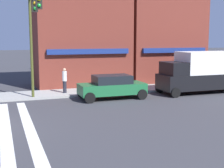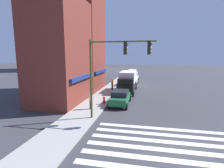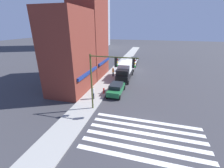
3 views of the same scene
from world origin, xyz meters
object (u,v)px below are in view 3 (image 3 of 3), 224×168
at_px(sedan_green, 116,88).
at_px(pedestrian_orange_vest, 113,72).
at_px(fire_hydrant, 104,90).
at_px(box_truck_black, 125,71).
at_px(pedestrian_blue_shirt, 121,66).
at_px(traffic_signal, 107,72).
at_px(van_white, 130,64).
at_px(pedestrian_white_shirt, 93,93).
at_px(sedan_silver, 133,60).

xyz_separation_m(sedan_green, pedestrian_orange_vest, (7.45, 2.42, 0.23)).
xyz_separation_m(sedan_green, fire_hydrant, (-0.64, 1.70, -0.23)).
bearing_deg(box_truck_black, pedestrian_blue_shirt, 21.18).
distance_m(box_truck_black, fire_hydrant, 7.86).
bearing_deg(traffic_signal, pedestrian_orange_vest, 11.64).
height_order(traffic_signal, box_truck_black, traffic_signal).
xyz_separation_m(traffic_signal, pedestrian_orange_vest, (12.42, 2.56, -3.75)).
bearing_deg(pedestrian_orange_vest, box_truck_black, 160.10).
height_order(sedan_green, fire_hydrant, sedan_green).
distance_m(sedan_green, pedestrian_orange_vest, 7.84).
relative_size(van_white, pedestrian_orange_vest, 2.85).
height_order(van_white, pedestrian_orange_vest, van_white).
relative_size(sedan_green, fire_hydrant, 5.24).
relative_size(box_truck_black, pedestrian_white_shirt, 3.51).
relative_size(sedan_green, van_white, 0.88).
height_order(pedestrian_white_shirt, pedestrian_orange_vest, same).
distance_m(pedestrian_blue_shirt, pedestrian_white_shirt, 14.49).
relative_size(box_truck_black, van_white, 1.23).
distance_m(sedan_green, fire_hydrant, 1.83).
xyz_separation_m(van_white, pedestrian_orange_vest, (-6.29, 2.42, -0.21)).
xyz_separation_m(traffic_signal, van_white, (18.71, 0.14, -3.54)).
bearing_deg(traffic_signal, sedan_silver, 0.33).
distance_m(box_truck_black, pedestrian_blue_shirt, 5.19).
height_order(box_truck_black, sedan_silver, box_truck_black).
relative_size(pedestrian_blue_shirt, pedestrian_orange_vest, 1.00).
distance_m(box_truck_black, van_white, 6.77).
bearing_deg(pedestrian_white_shirt, fire_hydrant, 39.92).
xyz_separation_m(sedan_silver, pedestrian_blue_shirt, (-7.85, 1.83, 0.23)).
relative_size(box_truck_black, pedestrian_blue_shirt, 3.51).
bearing_deg(traffic_signal, van_white, 0.44).
distance_m(box_truck_black, pedestrian_orange_vest, 2.51).
relative_size(van_white, pedestrian_blue_shirt, 2.85).
distance_m(traffic_signal, van_white, 19.04).
relative_size(van_white, sedan_silver, 1.14).
distance_m(van_white, pedestrian_orange_vest, 6.74).
bearing_deg(pedestrian_orange_vest, fire_hydrant, 86.23).
bearing_deg(pedestrian_orange_vest, sedan_green, 99.14).
height_order(van_white, pedestrian_white_shirt, van_white).
bearing_deg(pedestrian_blue_shirt, traffic_signal, -60.99).
xyz_separation_m(box_truck_black, pedestrian_white_shirt, (-9.65, 2.54, -0.51)).
relative_size(traffic_signal, pedestrian_blue_shirt, 3.76).
relative_size(van_white, pedestrian_white_shirt, 2.85).
height_order(van_white, pedestrian_blue_shirt, van_white).
height_order(sedan_green, pedestrian_orange_vest, pedestrian_orange_vest).
bearing_deg(traffic_signal, pedestrian_blue_shirt, 6.72).
bearing_deg(pedestrian_orange_vest, traffic_signal, 92.81).
bearing_deg(pedestrian_blue_shirt, box_truck_black, -46.91).
height_order(traffic_signal, sedan_green, traffic_signal).
xyz_separation_m(van_white, sedan_silver, (5.92, 0.00, -0.44)).
xyz_separation_m(traffic_signal, fire_hydrant, (4.33, 1.84, -4.21)).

